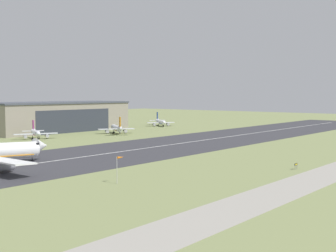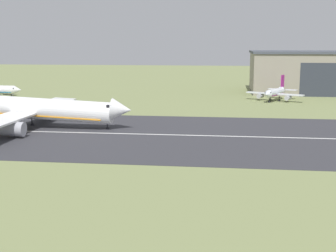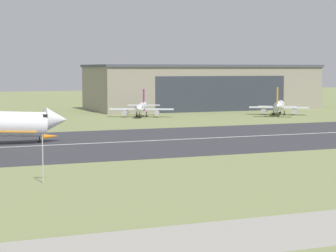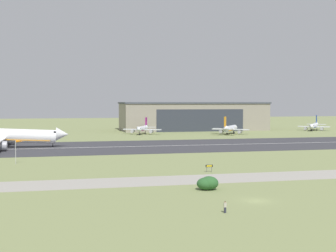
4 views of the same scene
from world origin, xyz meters
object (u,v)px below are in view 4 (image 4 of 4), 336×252
(airplane_parked_west, at_px, (230,129))
(windsock_pole, at_px, (19,143))
(airplane_parked_centre, at_px, (314,126))
(runway_sign, at_px, (209,166))
(airplane_parked_east, at_px, (143,129))
(spectator_left, at_px, (225,207))
(shrub_clump, at_px, (208,183))

(airplane_parked_west, distance_m, windsock_pole, 136.61)
(airplane_parked_centre, distance_m, runway_sign, 177.82)
(airplane_parked_east, relative_size, spectator_left, 10.59)
(spectator_left, bearing_deg, airplane_parked_east, 84.39)
(airplane_parked_east, relative_size, shrub_clump, 4.56)
(airplane_parked_west, height_order, airplane_parked_east, airplane_parked_west)
(shrub_clump, height_order, runway_sign, shrub_clump)
(airplane_parked_west, bearing_deg, spectator_left, -110.70)
(airplane_parked_centre, height_order, airplane_parked_east, airplane_parked_centre)
(airplane_parked_west, height_order, airplane_parked_centre, airplane_parked_west)
(runway_sign, bearing_deg, airplane_parked_centre, 52.09)
(spectator_left, bearing_deg, windsock_pole, 118.52)
(windsock_pole, distance_m, spectator_left, 73.18)
(shrub_clump, xyz_separation_m, runway_sign, (7.16, 21.30, 0.10))
(windsock_pole, relative_size, runway_sign, 3.69)
(airplane_parked_west, relative_size, spectator_left, 13.24)
(airplane_parked_west, bearing_deg, windsock_pole, -134.57)
(airplane_parked_west, distance_m, airplane_parked_centre, 61.33)
(shrub_clump, relative_size, runway_sign, 2.37)
(airplane_parked_west, xyz_separation_m, runway_sign, (-50.73, -121.94, -1.50))
(airplane_parked_west, height_order, runway_sign, airplane_parked_west)
(shrub_clump, bearing_deg, airplane_parked_west, 67.99)
(airplane_parked_west, xyz_separation_m, shrub_clump, (-57.89, -143.24, -1.60))
(airplane_parked_west, bearing_deg, airplane_parked_centre, 17.42)
(runway_sign, xyz_separation_m, spectator_left, (-10.27, -39.52, -0.39))
(airplane_parked_centre, distance_m, airplane_parked_east, 103.25)
(airplane_parked_west, xyz_separation_m, airplane_parked_centre, (58.52, 18.36, -0.21))
(airplane_parked_east, relative_size, windsock_pole, 2.93)
(shrub_clump, bearing_deg, windsock_pole, 129.57)
(airplane_parked_west, relative_size, shrub_clump, 5.70)
(airplane_parked_centre, bearing_deg, shrub_clump, -125.77)
(airplane_parked_centre, height_order, spectator_left, airplane_parked_centre)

